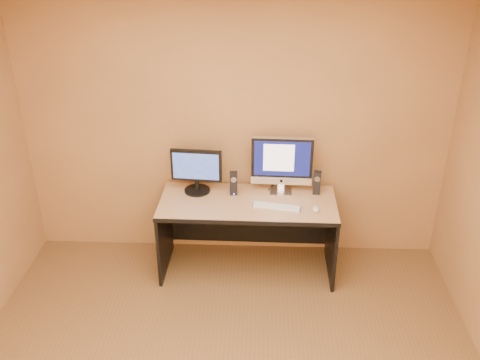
# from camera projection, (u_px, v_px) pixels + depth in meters

# --- Properties ---
(walls) EXTENTS (4.00, 4.00, 2.60)m
(walls) POSITION_uv_depth(u_px,v_px,m) (218.00, 253.00, 3.20)
(walls) COLOR #9E703F
(walls) RESTS_ON ground
(ceiling) EXTENTS (4.00, 4.00, 0.00)m
(ceiling) POSITION_uv_depth(u_px,v_px,m) (213.00, 32.00, 2.61)
(ceiling) COLOR white
(ceiling) RESTS_ON walls
(desk) EXTENTS (1.62, 0.72, 0.75)m
(desk) POSITION_uv_depth(u_px,v_px,m) (248.00, 236.00, 5.05)
(desk) COLOR #AC7F56
(desk) RESTS_ON ground
(imac) EXTENTS (0.58, 0.23, 0.55)m
(imac) POSITION_uv_depth(u_px,v_px,m) (282.00, 166.00, 4.91)
(imac) COLOR silver
(imac) RESTS_ON desk
(second_monitor) EXTENTS (0.50, 0.28, 0.42)m
(second_monitor) POSITION_uv_depth(u_px,v_px,m) (197.00, 171.00, 4.96)
(second_monitor) COLOR black
(second_monitor) RESTS_ON desk
(speaker_left) EXTENTS (0.08, 0.08, 0.22)m
(speaker_left) POSITION_uv_depth(u_px,v_px,m) (234.00, 183.00, 4.96)
(speaker_left) COLOR black
(speaker_left) RESTS_ON desk
(speaker_right) EXTENTS (0.08, 0.08, 0.22)m
(speaker_right) POSITION_uv_depth(u_px,v_px,m) (317.00, 183.00, 4.97)
(speaker_right) COLOR black
(speaker_right) RESTS_ON desk
(keyboard) EXTENTS (0.45, 0.19, 0.02)m
(keyboard) POSITION_uv_depth(u_px,v_px,m) (277.00, 207.00, 4.77)
(keyboard) COLOR silver
(keyboard) RESTS_ON desk
(mouse) EXTENTS (0.06, 0.11, 0.04)m
(mouse) POSITION_uv_depth(u_px,v_px,m) (316.00, 209.00, 4.72)
(mouse) COLOR silver
(mouse) RESTS_ON desk
(cable_a) EXTENTS (0.07, 0.21, 0.01)m
(cable_a) POSITION_uv_depth(u_px,v_px,m) (279.00, 186.00, 5.14)
(cable_a) COLOR black
(cable_a) RESTS_ON desk
(cable_b) EXTENTS (0.08, 0.17, 0.01)m
(cable_b) POSITION_uv_depth(u_px,v_px,m) (272.00, 186.00, 5.13)
(cable_b) COLOR black
(cable_b) RESTS_ON desk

